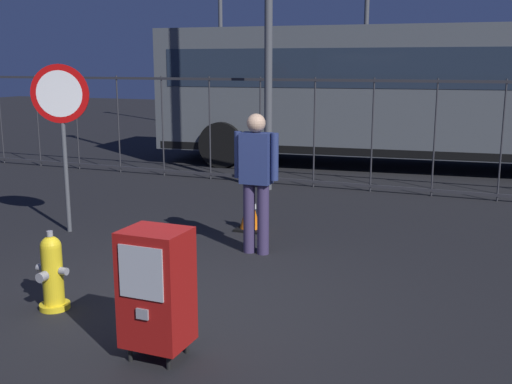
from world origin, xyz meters
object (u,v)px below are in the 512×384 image
object	(u,v)px
newspaper_box_primary	(157,287)
bus_near	(399,89)
stop_sign	(61,113)
fire_hydrant	(52,273)
pedestrian	(256,175)
traffic_cone	(250,212)

from	to	relation	value
newspaper_box_primary	bus_near	distance (m)	9.97
newspaper_box_primary	stop_sign	distance (m)	4.18
fire_hydrant	pedestrian	world-z (taller)	pedestrian
stop_sign	traffic_cone	bearing A→B (deg)	24.20
stop_sign	bus_near	size ratio (longest dim) A/B	0.21
fire_hydrant	pedestrian	bearing A→B (deg)	64.76
bus_near	fire_hydrant	bearing A→B (deg)	-105.05
fire_hydrant	pedestrian	xyz separation A→B (m)	(1.08, 2.29, 0.60)
stop_sign	bus_near	bearing A→B (deg)	66.33
bus_near	traffic_cone	bearing A→B (deg)	-104.27
traffic_cone	pedestrian	bearing A→B (deg)	-63.18
stop_sign	traffic_cone	xyz separation A→B (m)	(2.24, 1.01, -1.34)
fire_hydrant	stop_sign	xyz separation A→B (m)	(-1.63, 2.22, 1.25)
pedestrian	bus_near	size ratio (longest dim) A/B	0.16
newspaper_box_primary	bus_near	size ratio (longest dim) A/B	0.10
pedestrian	bus_near	distance (m)	7.20
fire_hydrant	traffic_cone	size ratio (longest dim) A/B	1.41
pedestrian	stop_sign	bearing A→B (deg)	-178.40
stop_sign	traffic_cone	world-z (taller)	stop_sign
newspaper_box_primary	stop_sign	xyz separation A→B (m)	(-3.03, 2.68, 1.03)
traffic_cone	stop_sign	bearing A→B (deg)	-155.80
newspaper_box_primary	stop_sign	world-z (taller)	stop_sign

